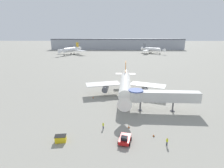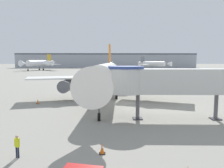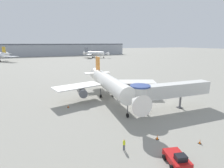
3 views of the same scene
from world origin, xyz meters
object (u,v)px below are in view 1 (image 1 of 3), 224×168
traffic_cone_near_nose (129,126)px  background_jet_gold_tail (71,50)px  background_jet_gray_tail (152,49)px  jet_bridge (159,96)px  traffic_cone_apron_front (154,135)px  ground_crew_wing_walker (167,141)px  traffic_cone_port_wing (93,97)px  pushback_tug_red (125,139)px  ground_crew_marshaller (103,125)px  service_container_yellow (61,139)px  main_airplane (125,85)px

traffic_cone_near_nose → background_jet_gold_tail: background_jet_gold_tail is taller
background_jet_gold_tail → background_jet_gray_tail: (81.12, 10.10, -0.61)m
jet_bridge → traffic_cone_apron_front: (-3.77, -12.62, -4.14)m
ground_crew_wing_walker → background_jet_gold_tail: bearing=162.1°
background_jet_gray_tail → traffic_cone_port_wing: bearing=-157.0°
jet_bridge → pushback_tug_red: bearing=-121.8°
jet_bridge → traffic_cone_port_wing: 22.00m
traffic_cone_apron_front → ground_crew_marshaller: size_ratio=0.41×
ground_crew_marshaller → traffic_cone_near_nose: bearing=23.6°
jet_bridge → traffic_cone_port_wing: (-19.38, 9.57, -4.10)m
ground_crew_marshaller → traffic_cone_port_wing: bearing=122.2°
pushback_tug_red → traffic_cone_near_nose: bearing=90.2°
ground_crew_marshaller → background_jet_gold_tail: (-40.22, 137.54, 4.00)m
service_container_yellow → background_jet_gray_tail: bearing=72.1°
traffic_cone_near_nose → background_jet_gray_tail: background_jet_gray_tail is taller
service_container_yellow → ground_crew_marshaller: 9.71m
traffic_cone_near_nose → ground_crew_marshaller: size_ratio=0.48×
ground_crew_marshaller → background_jet_gray_tail: 153.23m
main_airplane → jet_bridge: main_airplane is taller
main_airplane → traffic_cone_port_wing: (-10.80, -1.89, -3.95)m
jet_bridge → traffic_cone_apron_front: bearing=-104.2°
main_airplane → traffic_cone_port_wing: 11.66m
pushback_tug_red → traffic_cone_port_wing: 26.12m
traffic_cone_apron_front → ground_crew_marshaller: 11.37m
jet_bridge → ground_crew_wing_walker: (-1.92, -15.77, -3.45)m
traffic_cone_port_wing → background_jet_gold_tail: bearing=106.8°
jet_bridge → traffic_cone_apron_front: jet_bridge is taller
jet_bridge → pushback_tug_red: (-10.10, -14.84, -3.71)m
traffic_cone_port_wing → background_jet_gray_tail: size_ratio=0.03×
traffic_cone_port_wing → background_jet_gold_tail: (-35.60, 118.19, 4.58)m
traffic_cone_apron_front → ground_crew_wing_walker: ground_crew_wing_walker is taller
service_container_yellow → background_jet_gold_tail: (-31.89, 142.52, 4.25)m
service_container_yellow → ground_crew_wing_walker: bearing=-2.8°
traffic_cone_apron_front → ground_crew_wing_walker: size_ratio=0.38×
ground_crew_marshaller → background_jet_gold_tail: size_ratio=0.05×
traffic_cone_near_nose → pushback_tug_red: bearing=-102.7°
traffic_cone_apron_front → service_container_yellow: bearing=-173.7°
traffic_cone_near_nose → background_jet_gray_tail: (34.98, 147.13, 3.96)m
traffic_cone_port_wing → ground_crew_marshaller: 19.90m
background_jet_gold_tail → ground_crew_marshaller: bearing=-47.7°
service_container_yellow → jet_bridge: bearing=32.6°
traffic_cone_port_wing → background_jet_gray_tail: background_jet_gray_tail is taller
main_airplane → traffic_cone_near_nose: bearing=-86.9°
traffic_cone_near_nose → ground_crew_marshaller: ground_crew_marshaller is taller
traffic_cone_near_nose → traffic_cone_port_wing: bearing=119.2°
service_container_yellow → traffic_cone_apron_front: bearing=6.3°
traffic_cone_near_nose → ground_crew_wing_walker: bearing=-43.2°
ground_crew_wing_walker → background_jet_gold_tail: size_ratio=0.06×
ground_crew_wing_walker → background_jet_gray_tail: background_jet_gray_tail is taller
background_jet_gold_tail → traffic_cone_apron_front: bearing=-43.9°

